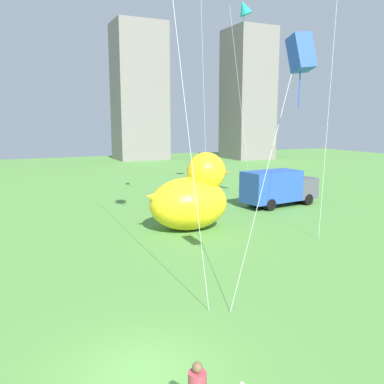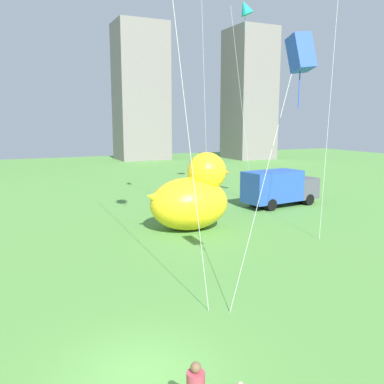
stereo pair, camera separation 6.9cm
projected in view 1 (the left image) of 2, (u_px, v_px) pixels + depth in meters
The scene contains 5 objects.
ground_plane at pixel (140, 374), 11.08m from camera, with size 140.00×140.00×0.00m, color #538E3F.
giant_inflatable_duck at pixel (192, 197), 25.69m from camera, with size 5.79×3.72×4.80m.
box_truck at pixel (278, 188), 32.85m from camera, with size 6.66×3.03×2.85m.
kite_teal at pixel (244, 8), 34.30m from camera, with size 2.35×2.24×16.70m.
kite_blue at pixel (301, 54), 12.89m from camera, with size 2.89×2.19×9.44m.
Camera 1 is at (-3.05, -9.72, 6.71)m, focal length 38.68 mm.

